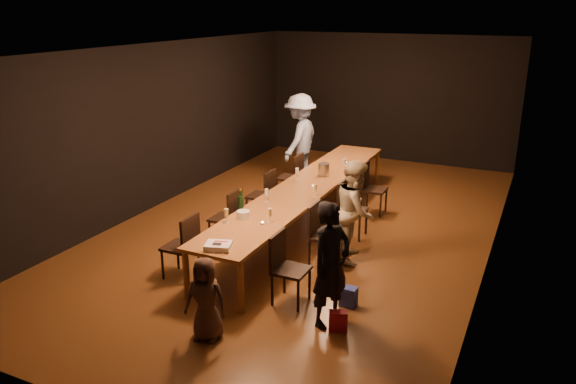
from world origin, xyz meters
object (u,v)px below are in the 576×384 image
at_px(chair_left_2, 261,195).
at_px(plate_stack, 243,215).
at_px(woman_birthday, 331,265).
at_px(champagne_bottle, 241,200).
at_px(chair_right_0, 291,269).
at_px(child, 206,299).
at_px(table, 305,189).
at_px(woman_tan, 356,211).
at_px(birthday_cake, 218,246).
at_px(ice_bucket, 324,169).
at_px(man_blue, 300,139).
at_px(chair_left_1, 225,218).
at_px(chair_right_1, 326,236).
at_px(chair_left_3, 290,177).
at_px(chair_right_2, 353,210).
at_px(chair_right_3, 374,189).
at_px(chair_left_0, 180,246).

distance_m(chair_left_2, plate_stack, 1.87).
bearing_deg(chair_left_2, woman_birthday, -138.74).
bearing_deg(plate_stack, champagne_bottle, 126.47).
distance_m(chair_right_0, champagne_bottle, 1.59).
bearing_deg(child, chair_left_2, 97.48).
bearing_deg(chair_right_0, table, -160.50).
relative_size(woman_tan, birthday_cake, 3.97).
bearing_deg(ice_bucket, man_blue, 125.99).
xyz_separation_m(chair_left_1, man_blue, (-0.30, 3.57, 0.48)).
distance_m(chair_right_1, chair_left_2, 2.08).
xyz_separation_m(woman_birthday, birthday_cake, (-1.45, -0.13, 0.02)).
distance_m(table, chair_right_0, 2.56).
relative_size(chair_right_0, chair_left_1, 1.00).
xyz_separation_m(table, birthday_cake, (0.03, -2.78, 0.09)).
distance_m(child, champagne_bottle, 2.20).
xyz_separation_m(child, ice_bucket, (-0.27, 4.26, 0.36)).
relative_size(man_blue, ice_bucket, 8.72).
bearing_deg(woman_tan, chair_left_3, 33.31).
distance_m(chair_right_2, ice_bucket, 1.15).
bearing_deg(chair_left_3, woman_birthday, -148.87).
xyz_separation_m(chair_right_0, chair_left_2, (-1.70, 2.40, 0.00)).
bearing_deg(chair_right_3, woman_birthday, 9.24).
bearing_deg(woman_tan, birthday_cake, 138.76).
distance_m(chair_left_2, child, 3.73).
distance_m(chair_left_0, man_blue, 4.80).
xyz_separation_m(chair_left_2, woman_tan, (2.00, -0.79, 0.30)).
height_order(man_blue, birthday_cake, man_blue).
bearing_deg(chair_right_3, table, -35.31).
relative_size(chair_right_3, child, 0.93).
distance_m(chair_right_3, woman_tan, 2.03).
height_order(chair_right_2, chair_left_2, same).
relative_size(chair_left_3, woman_birthday, 0.60).
bearing_deg(plate_stack, chair_right_2, 58.40).
bearing_deg(chair_right_2, ice_bucket, -131.95).
height_order(chair_left_2, birthday_cake, chair_left_2).
height_order(chair_right_1, child, child).
relative_size(chair_left_1, chair_left_3, 1.00).
height_order(chair_right_2, chair_left_1, same).
relative_size(table, woman_birthday, 3.90).
bearing_deg(woman_birthday, table, 51.91).
bearing_deg(chair_left_0, birthday_cake, -113.60).
bearing_deg(chair_right_2, champagne_bottle, -39.23).
bearing_deg(table, birthday_cake, -89.45).
height_order(chair_left_1, ice_bucket, ice_bucket).
bearing_deg(child, chair_right_3, 72.82).
bearing_deg(chair_left_3, birthday_cake, -167.59).
bearing_deg(chair_left_2, table, -90.00).
height_order(man_blue, child, man_blue).
height_order(chair_right_2, ice_bucket, ice_bucket).
bearing_deg(chair_right_3, man_blue, -120.29).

